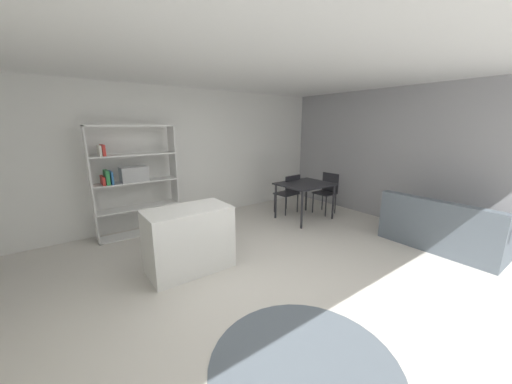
{
  "coord_description": "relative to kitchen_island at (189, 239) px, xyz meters",
  "views": [
    {
      "loc": [
        -1.95,
        -2.64,
        1.96
      ],
      "look_at": [
        0.28,
        0.36,
        1.06
      ],
      "focal_mm": 19.38,
      "sensor_mm": 36.0,
      "label": 1
    }
  ],
  "objects": [
    {
      "name": "right_partition_gray",
      "position": [
        4.28,
        -0.74,
        0.91
      ],
      "size": [
        0.06,
        5.8,
        2.7
      ],
      "primitive_type": "cube",
      "color": "#9E9EA3",
      "rests_on": "ground_plane"
    },
    {
      "name": "ceiling_slab",
      "position": [
        0.59,
        -0.74,
        2.29
      ],
      "size": [
        7.44,
        5.8,
        0.06
      ],
      "color": "white",
      "rests_on": "ground_plane"
    },
    {
      "name": "foreground_floor_rug",
      "position": [
        0.1,
        -2.09,
        -0.44
      ],
      "size": [
        1.61,
        1.61,
        0.01
      ],
      "primitive_type": "cylinder",
      "color": "slate",
      "rests_on": "ground_plane"
    },
    {
      "name": "dining_chair_far",
      "position": [
        2.86,
        1.04,
        0.09
      ],
      "size": [
        0.48,
        0.44,
        0.89
      ],
      "rotation": [
        0.0,
        0.0,
        3.21
      ],
      "color": "#232328",
      "rests_on": "ground_plane"
    },
    {
      "name": "open_bookshelf",
      "position": [
        -0.25,
        1.79,
        0.61
      ],
      "size": [
        1.42,
        0.36,
        1.97
      ],
      "color": "white",
      "rests_on": "ground_plane"
    },
    {
      "name": "back_partition",
      "position": [
        0.59,
        2.14,
        0.91
      ],
      "size": [
        7.44,
        0.06,
        2.7
      ],
      "primitive_type": "cube",
      "color": "white",
      "rests_on": "ground_plane"
    },
    {
      "name": "sofa",
      "position": [
        3.61,
        -1.78,
        -0.15
      ],
      "size": [
        0.89,
        1.72,
        0.84
      ],
      "rotation": [
        0.0,
        0.0,
        1.57
      ],
      "color": "slate",
      "rests_on": "ground_plane"
    },
    {
      "name": "kitchen_island",
      "position": [
        0.0,
        0.0,
        0.0
      ],
      "size": [
        1.12,
        0.62,
        0.88
      ],
      "primitive_type": "cube",
      "color": "white",
      "rests_on": "ground_plane"
    },
    {
      "name": "ground_plane",
      "position": [
        0.59,
        -0.74,
        -0.44
      ],
      "size": [
        10.25,
        10.25,
        0.0
      ],
      "primitive_type": "plane",
      "color": "beige"
    },
    {
      "name": "dining_table",
      "position": [
        2.85,
        0.57,
        0.25
      ],
      "size": [
        1.06,
        0.9,
        0.78
      ],
      "color": "#232328",
      "rests_on": "ground_plane"
    },
    {
      "name": "dining_chair_window_side",
      "position": [
        3.59,
        0.57,
        0.11
      ],
      "size": [
        0.42,
        0.44,
        0.91
      ],
      "rotation": [
        0.0,
        0.0,
        -1.53
      ],
      "color": "#232328",
      "rests_on": "ground_plane"
    }
  ]
}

